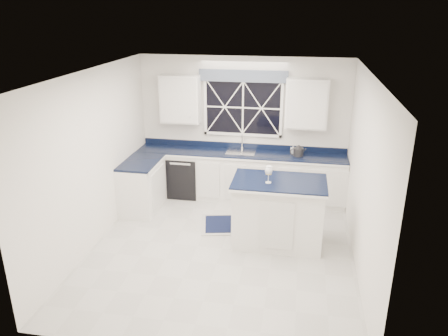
% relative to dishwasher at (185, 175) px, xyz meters
% --- Properties ---
extents(ground, '(4.50, 4.50, 0.00)m').
position_rel_dishwasher_xyz_m(ground, '(1.10, -1.95, -0.41)').
color(ground, '#B5B5B0').
rests_on(ground, ground).
extents(back_wall, '(4.00, 0.10, 2.70)m').
position_rel_dishwasher_xyz_m(back_wall, '(1.10, 0.30, 0.94)').
color(back_wall, silver).
rests_on(back_wall, ground).
extents(base_cabinets, '(3.99, 1.60, 0.90)m').
position_rel_dishwasher_xyz_m(base_cabinets, '(0.77, -0.17, 0.04)').
color(base_cabinets, white).
rests_on(base_cabinets, ground).
extents(countertop, '(3.98, 0.64, 0.04)m').
position_rel_dishwasher_xyz_m(countertop, '(1.10, 0.00, 0.51)').
color(countertop, black).
rests_on(countertop, base_cabinets).
extents(dishwasher, '(0.60, 0.58, 0.82)m').
position_rel_dishwasher_xyz_m(dishwasher, '(0.00, 0.00, 0.00)').
color(dishwasher, black).
rests_on(dishwasher, ground).
extents(window, '(1.65, 0.09, 1.26)m').
position_rel_dishwasher_xyz_m(window, '(1.10, 0.25, 1.42)').
color(window, black).
rests_on(window, ground).
extents(upper_cabinets, '(3.10, 0.34, 0.90)m').
position_rel_dishwasher_xyz_m(upper_cabinets, '(1.10, 0.13, 1.49)').
color(upper_cabinets, white).
rests_on(upper_cabinets, ground).
extents(faucet, '(0.05, 0.20, 0.30)m').
position_rel_dishwasher_xyz_m(faucet, '(1.10, 0.19, 0.69)').
color(faucet, silver).
rests_on(faucet, countertop).
extents(island, '(1.42, 0.86, 1.06)m').
position_rel_dishwasher_xyz_m(island, '(1.93, -1.60, 0.12)').
color(island, white).
rests_on(island, ground).
extents(rug, '(1.41, 1.02, 0.02)m').
position_rel_dishwasher_xyz_m(rug, '(1.23, -1.12, -0.40)').
color(rug, '#A5A5A0').
rests_on(rug, ground).
extents(kettle, '(0.30, 0.23, 0.22)m').
position_rel_dishwasher_xyz_m(kettle, '(2.18, -0.01, 0.63)').
color(kettle, '#2C2C2E').
rests_on(kettle, countertop).
extents(wine_glass, '(0.11, 0.11, 0.26)m').
position_rel_dishwasher_xyz_m(wine_glass, '(1.77, -1.71, 0.84)').
color(wine_glass, silver).
rests_on(wine_glass, island).
extents(soap_bottle, '(0.09, 0.10, 0.17)m').
position_rel_dishwasher_xyz_m(soap_bottle, '(2.08, 0.12, 0.61)').
color(soap_bottle, silver).
rests_on(soap_bottle, countertop).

